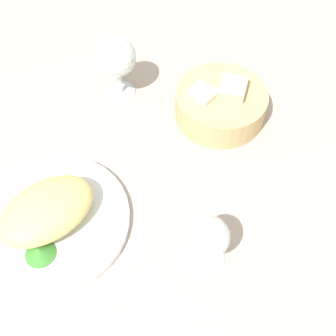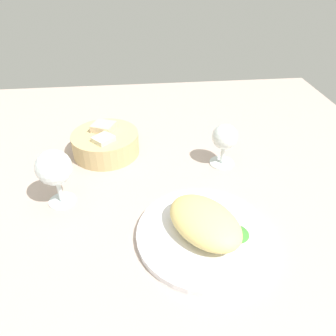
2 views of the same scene
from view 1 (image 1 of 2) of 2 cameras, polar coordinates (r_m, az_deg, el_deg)
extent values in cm
cube|color=#B9A396|center=(80.86, -6.07, 0.50)|extent=(140.00, 140.00, 2.00)
cylinder|color=white|center=(74.75, -15.29, -6.77)|extent=(26.38, 26.38, 1.40)
ellipsoid|color=#E7CC77|center=(71.83, -15.89, -5.44)|extent=(19.69, 17.90, 5.52)
cone|color=#3C8530|center=(70.87, -16.71, -10.57)|extent=(5.05, 5.05, 1.72)
cylinder|color=tan|center=(85.35, 6.98, 8.38)|extent=(17.75, 17.75, 5.94)
cube|color=beige|center=(84.42, 8.43, 9.58)|extent=(6.82, 7.11, 5.58)
cube|color=beige|center=(83.33, 4.59, 9.06)|extent=(6.34, 6.36, 4.73)
cylinder|color=silver|center=(69.88, 4.87, -11.91)|extent=(6.34, 6.34, 0.60)
cylinder|color=silver|center=(67.68, 5.02, -11.10)|extent=(1.00, 1.00, 4.23)
sphere|color=silver|center=(62.88, 5.37, -9.12)|extent=(6.40, 6.40, 6.40)
cylinder|color=silver|center=(91.69, -6.27, 10.15)|extent=(5.94, 5.94, 0.60)
cylinder|color=silver|center=(89.75, -6.44, 11.42)|extent=(1.00, 1.00, 5.01)
sphere|color=silver|center=(85.58, -6.83, 14.49)|extent=(7.60, 7.60, 7.60)
camera|label=2|loc=(0.76, -59.51, 17.86)|focal=33.83mm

